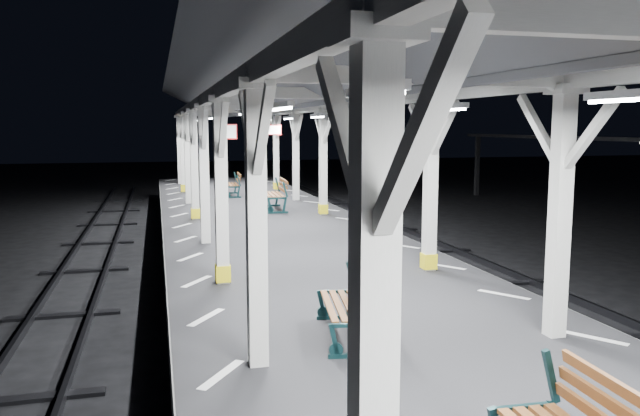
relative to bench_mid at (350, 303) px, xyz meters
name	(u,v)px	position (x,y,z in m)	size (l,w,h in m)	color
ground	(364,366)	(0.66, 1.34, -1.46)	(120.00, 120.00, 0.00)	black
platform	(364,336)	(0.66, 1.34, -0.96)	(6.00, 50.00, 1.00)	black
hazard_stripes_left	(206,317)	(-1.79, 1.34, -0.46)	(1.00, 48.00, 0.01)	silver
hazard_stripes_right	(504,295)	(3.11, 1.34, -0.46)	(1.00, 48.00, 0.01)	silver
track_left	(22,396)	(-4.34, 1.34, -1.38)	(2.20, 60.00, 0.16)	#2D2D33
track_right	(629,335)	(5.66, 1.34, -1.38)	(2.20, 60.00, 0.16)	#2D2D33
canopy	(367,75)	(0.66, 1.32, 3.10)	(5.40, 49.00, 4.65)	silver
bench_mid	(350,303)	(0.00, 0.00, 0.00)	(0.84, 1.67, 0.87)	#0F2C2F
bench_far	(277,193)	(1.45, 12.81, 0.09)	(0.82, 1.94, 1.03)	#0F2C2F
bench_extra	(234,184)	(0.57, 17.45, 0.02)	(0.71, 1.70, 0.91)	#0F2C2F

